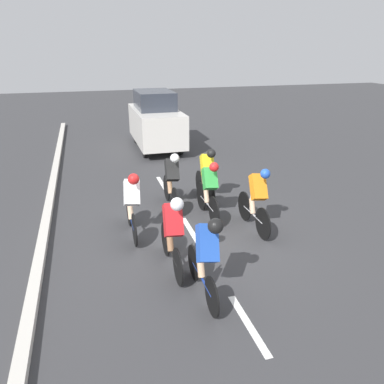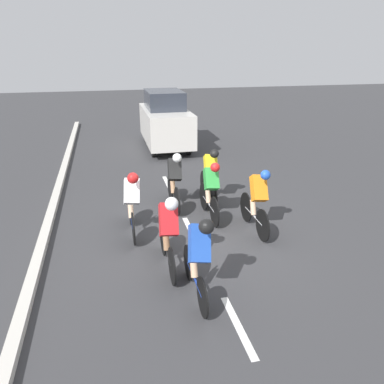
{
  "view_description": "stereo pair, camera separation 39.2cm",
  "coord_description": "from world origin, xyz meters",
  "px_view_note": "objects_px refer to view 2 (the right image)",
  "views": [
    {
      "loc": [
        2.07,
        7.15,
        3.94
      ],
      "look_at": [
        -0.02,
        -0.19,
        0.95
      ],
      "focal_mm": 35.0,
      "sensor_mm": 36.0,
      "label": 1
    },
    {
      "loc": [
        1.69,
        7.25,
        3.94
      ],
      "look_at": [
        -0.02,
        -0.19,
        0.95
      ],
      "focal_mm": 35.0,
      "sensor_mm": 36.0,
      "label": 2
    }
  ],
  "objects_px": {
    "cyclist_green": "(211,189)",
    "cyclist_yellow": "(210,174)",
    "support_car": "(165,120)",
    "cyclist_black": "(174,179)",
    "cyclist_red": "(168,230)",
    "cyclist_blue": "(199,254)",
    "cyclist_orange": "(257,199)",
    "cyclist_white": "(132,201)"
  },
  "relations": [
    {
      "from": "cyclist_yellow",
      "to": "cyclist_green",
      "type": "relative_size",
      "value": 0.97
    },
    {
      "from": "support_car",
      "to": "cyclist_orange",
      "type": "bearing_deg",
      "value": 95.54
    },
    {
      "from": "cyclist_orange",
      "to": "support_car",
      "type": "xyz_separation_m",
      "value": [
        0.76,
        -7.86,
        0.34
      ]
    },
    {
      "from": "cyclist_red",
      "to": "cyclist_orange",
      "type": "bearing_deg",
      "value": -153.1
    },
    {
      "from": "cyclist_orange",
      "to": "cyclist_black",
      "type": "height_order",
      "value": "cyclist_orange"
    },
    {
      "from": "cyclist_black",
      "to": "support_car",
      "type": "xyz_separation_m",
      "value": [
        -0.77,
        -6.13,
        0.34
      ]
    },
    {
      "from": "cyclist_blue",
      "to": "cyclist_orange",
      "type": "bearing_deg",
      "value": -131.89
    },
    {
      "from": "cyclist_orange",
      "to": "cyclist_blue",
      "type": "distance_m",
      "value": 2.76
    },
    {
      "from": "cyclist_orange",
      "to": "cyclist_red",
      "type": "bearing_deg",
      "value": 26.9
    },
    {
      "from": "cyclist_black",
      "to": "cyclist_white",
      "type": "bearing_deg",
      "value": 47.28
    },
    {
      "from": "support_car",
      "to": "cyclist_black",
      "type": "bearing_deg",
      "value": 82.82
    },
    {
      "from": "cyclist_blue",
      "to": "cyclist_red",
      "type": "bearing_deg",
      "value": -71.0
    },
    {
      "from": "cyclist_white",
      "to": "support_car",
      "type": "height_order",
      "value": "support_car"
    },
    {
      "from": "cyclist_orange",
      "to": "cyclist_yellow",
      "type": "relative_size",
      "value": 1.03
    },
    {
      "from": "cyclist_orange",
      "to": "cyclist_white",
      "type": "xyz_separation_m",
      "value": [
        2.71,
        -0.46,
        0.01
      ]
    },
    {
      "from": "cyclist_yellow",
      "to": "cyclist_black",
      "type": "distance_m",
      "value": 1.01
    },
    {
      "from": "cyclist_white",
      "to": "cyclist_yellow",
      "type": "bearing_deg",
      "value": -146.22
    },
    {
      "from": "cyclist_yellow",
      "to": "support_car",
      "type": "height_order",
      "value": "support_car"
    },
    {
      "from": "cyclist_white",
      "to": "support_car",
      "type": "relative_size",
      "value": 0.44
    },
    {
      "from": "cyclist_red",
      "to": "cyclist_green",
      "type": "xyz_separation_m",
      "value": [
        -1.36,
        -2.0,
        -0.06
      ]
    },
    {
      "from": "cyclist_green",
      "to": "support_car",
      "type": "relative_size",
      "value": 0.44
    },
    {
      "from": "cyclist_green",
      "to": "support_car",
      "type": "distance_m",
      "value": 6.98
    },
    {
      "from": "cyclist_black",
      "to": "cyclist_green",
      "type": "bearing_deg",
      "value": 130.53
    },
    {
      "from": "cyclist_red",
      "to": "support_car",
      "type": "bearing_deg",
      "value": -98.93
    },
    {
      "from": "cyclist_green",
      "to": "support_car",
      "type": "bearing_deg",
      "value": -90.44
    },
    {
      "from": "cyclist_red",
      "to": "support_car",
      "type": "height_order",
      "value": "support_car"
    },
    {
      "from": "cyclist_yellow",
      "to": "cyclist_black",
      "type": "height_order",
      "value": "cyclist_black"
    },
    {
      "from": "cyclist_orange",
      "to": "cyclist_red",
      "type": "relative_size",
      "value": 0.99
    },
    {
      "from": "cyclist_red",
      "to": "cyclist_white",
      "type": "height_order",
      "value": "cyclist_red"
    },
    {
      "from": "cyclist_yellow",
      "to": "cyclist_green",
      "type": "distance_m",
      "value": 1.05
    },
    {
      "from": "cyclist_orange",
      "to": "cyclist_yellow",
      "type": "xyz_separation_m",
      "value": [
        0.54,
        -1.91,
        0.01
      ]
    },
    {
      "from": "cyclist_green",
      "to": "support_car",
      "type": "xyz_separation_m",
      "value": [
        -0.05,
        -6.97,
        0.36
      ]
    },
    {
      "from": "cyclist_yellow",
      "to": "cyclist_black",
      "type": "relative_size",
      "value": 0.97
    },
    {
      "from": "cyclist_orange",
      "to": "cyclist_black",
      "type": "relative_size",
      "value": 1.0
    },
    {
      "from": "cyclist_white",
      "to": "cyclist_black",
      "type": "distance_m",
      "value": 1.73
    },
    {
      "from": "cyclist_blue",
      "to": "cyclist_black",
      "type": "relative_size",
      "value": 0.98
    },
    {
      "from": "cyclist_red",
      "to": "cyclist_black",
      "type": "relative_size",
      "value": 1.01
    },
    {
      "from": "cyclist_red",
      "to": "cyclist_yellow",
      "type": "xyz_separation_m",
      "value": [
        -1.63,
        -3.01,
        -0.03
      ]
    },
    {
      "from": "cyclist_green",
      "to": "cyclist_yellow",
      "type": "bearing_deg",
      "value": -104.99
    },
    {
      "from": "cyclist_red",
      "to": "cyclist_green",
      "type": "bearing_deg",
      "value": -124.17
    },
    {
      "from": "cyclist_red",
      "to": "cyclist_blue",
      "type": "bearing_deg",
      "value": 109.0
    },
    {
      "from": "cyclist_white",
      "to": "support_car",
      "type": "distance_m",
      "value": 7.66
    }
  ]
}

